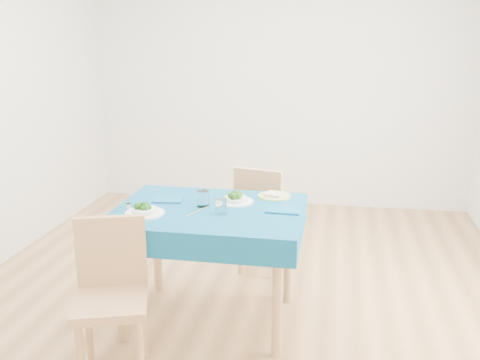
% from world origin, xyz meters
% --- Properties ---
extents(room_shell, '(4.02, 4.52, 2.73)m').
position_xyz_m(room_shell, '(0.00, 0.00, 1.35)').
color(room_shell, olive).
rests_on(room_shell, ground).
extents(table, '(1.14, 0.87, 0.76)m').
position_xyz_m(table, '(-0.13, -0.36, 0.38)').
color(table, navy).
rests_on(table, ground).
extents(chair_near, '(0.49, 0.51, 0.94)m').
position_xyz_m(chair_near, '(-0.50, -1.02, 0.47)').
color(chair_near, '#A77B4E').
rests_on(chair_near, ground).
extents(chair_far, '(0.45, 0.48, 0.93)m').
position_xyz_m(chair_far, '(0.11, 0.47, 0.46)').
color(chair_far, '#A77B4E').
rests_on(chair_far, ground).
extents(bowl_near, '(0.24, 0.24, 0.07)m').
position_xyz_m(bowl_near, '(-0.48, -0.54, 0.79)').
color(bowl_near, white).
rests_on(bowl_near, table).
extents(bowl_far, '(0.23, 0.23, 0.07)m').
position_xyz_m(bowl_far, '(0.01, -0.21, 0.79)').
color(bowl_far, white).
rests_on(bowl_far, table).
extents(fork_near, '(0.11, 0.19, 0.00)m').
position_xyz_m(fork_near, '(-0.61, -0.45, 0.76)').
color(fork_near, silver).
rests_on(fork_near, table).
extents(knife_near, '(0.09, 0.20, 0.00)m').
position_xyz_m(knife_near, '(-0.18, -0.43, 0.76)').
color(knife_near, silver).
rests_on(knife_near, table).
extents(fork_far, '(0.03, 0.16, 0.00)m').
position_xyz_m(fork_far, '(-0.06, -0.23, 0.76)').
color(fork_far, silver).
rests_on(fork_far, table).
extents(knife_far, '(0.08, 0.22, 0.00)m').
position_xyz_m(knife_far, '(0.30, -0.31, 0.76)').
color(knife_far, silver).
rests_on(knife_far, table).
extents(napkin_near, '(0.20, 0.15, 0.01)m').
position_xyz_m(napkin_near, '(-0.43, -0.25, 0.76)').
color(napkin_near, navy).
rests_on(napkin_near, table).
extents(napkin_far, '(0.21, 0.15, 0.01)m').
position_xyz_m(napkin_far, '(0.33, -0.33, 0.76)').
color(napkin_far, navy).
rests_on(napkin_far, table).
extents(tumbler_center, '(0.08, 0.08, 0.10)m').
position_xyz_m(tumbler_center, '(-0.17, -0.32, 0.81)').
color(tumbler_center, white).
rests_on(tumbler_center, table).
extents(tumbler_side, '(0.07, 0.07, 0.09)m').
position_xyz_m(tumbler_side, '(-0.03, -0.45, 0.80)').
color(tumbler_side, white).
rests_on(tumbler_side, table).
extents(side_plate, '(0.22, 0.22, 0.01)m').
position_xyz_m(side_plate, '(0.24, -0.04, 0.76)').
color(side_plate, '#9AC660').
rests_on(side_plate, table).
extents(bread_slice, '(0.13, 0.13, 0.02)m').
position_xyz_m(bread_slice, '(0.24, -0.04, 0.78)').
color(bread_slice, beige).
rests_on(bread_slice, side_plate).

